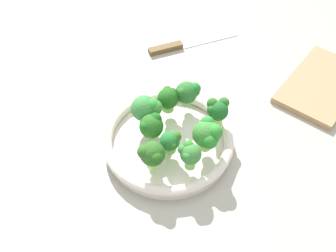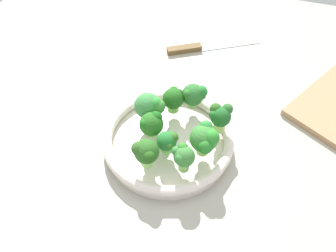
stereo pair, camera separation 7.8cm
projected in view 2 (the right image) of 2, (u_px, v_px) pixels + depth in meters
ground_plane at (161, 135)px, 86.78cm from camera, size 130.00×130.00×2.50cm
bowl at (168, 141)px, 81.73cm from camera, size 28.18×28.18×3.83cm
broccoli_floret_0 at (205, 139)px, 73.95cm from camera, size 6.57×5.94×7.33cm
broccoli_floret_1 at (151, 105)px, 80.36cm from camera, size 5.68×6.81×6.75cm
broccoli_floret_2 at (220, 116)px, 78.59cm from camera, size 4.79×4.77×6.28cm
broccoli_floret_3 at (168, 142)px, 75.62cm from camera, size 4.17×4.31×5.00cm
broccoli_floret_4 at (146, 152)px, 72.60cm from camera, size 5.22×5.36×6.39cm
broccoli_floret_5 at (194, 95)px, 83.17cm from camera, size 4.98×5.58×5.94cm
broccoli_floret_6 at (183, 156)px, 71.86cm from camera, size 4.29×4.70×6.19cm
broccoli_floret_7 at (174, 99)px, 82.67cm from camera, size 5.24×4.68×5.85cm
broccoli_floret_8 at (152, 123)px, 77.87cm from camera, size 5.57×5.06×5.95cm
knife at (201, 47)px, 104.93cm from camera, size 15.02×24.42×1.50cm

